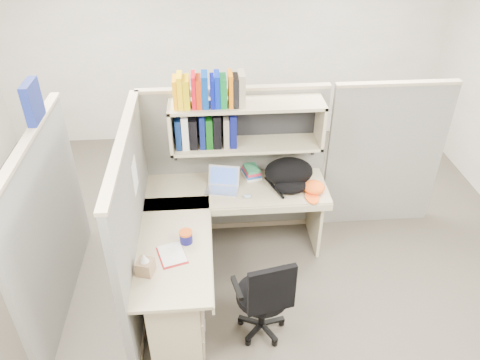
{
  "coord_description": "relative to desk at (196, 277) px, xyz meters",
  "views": [
    {
      "loc": [
        -0.26,
        -3.1,
        3.31
      ],
      "look_at": [
        0.01,
        0.25,
        1.04
      ],
      "focal_mm": 35.0,
      "sensor_mm": 36.0,
      "label": 1
    }
  ],
  "objects": [
    {
      "name": "ground",
      "position": [
        0.41,
        0.29,
        -0.44
      ],
      "size": [
        6.0,
        6.0,
        0.0
      ],
      "primitive_type": "plane",
      "color": "#3C352E",
      "rests_on": "ground"
    },
    {
      "name": "room_shell",
      "position": [
        0.41,
        0.29,
        1.18
      ],
      "size": [
        6.0,
        6.0,
        6.0
      ],
      "color": "#A6A096",
      "rests_on": "ground"
    },
    {
      "name": "cubicle",
      "position": [
        0.04,
        0.74,
        0.47
      ],
      "size": [
        3.79,
        1.84,
        1.95
      ],
      "color": "#60605C",
      "rests_on": "ground"
    },
    {
      "name": "desk",
      "position": [
        0.0,
        0.0,
        0.0
      ],
      "size": [
        1.74,
        1.75,
        0.73
      ],
      "color": "tan",
      "rests_on": "ground"
    },
    {
      "name": "laptop",
      "position": [
        0.27,
        0.83,
        0.4
      ],
      "size": [
        0.36,
        0.36,
        0.21
      ],
      "primitive_type": null,
      "rotation": [
        0.0,
        0.0,
        -0.22
      ],
      "color": "silver",
      "rests_on": "desk"
    },
    {
      "name": "backpack",
      "position": [
        0.91,
        0.83,
        0.43
      ],
      "size": [
        0.48,
        0.38,
        0.28
      ],
      "primitive_type": null,
      "rotation": [
        0.0,
        0.0,
        0.05
      ],
      "color": "black",
      "rests_on": "desk"
    },
    {
      "name": "orange_cap",
      "position": [
        1.13,
        0.74,
        0.35
      ],
      "size": [
        0.27,
        0.29,
        0.11
      ],
      "primitive_type": null,
      "rotation": [
        0.0,
        0.0,
        -0.37
      ],
      "color": "#FF5C16",
      "rests_on": "desk"
    },
    {
      "name": "snack_canister",
      "position": [
        -0.06,
        0.12,
        0.35
      ],
      "size": [
        0.11,
        0.11,
        0.11
      ],
      "color": "#100E55",
      "rests_on": "desk"
    },
    {
      "name": "tissue_box",
      "position": [
        -0.36,
        -0.21,
        0.38
      ],
      "size": [
        0.15,
        0.15,
        0.19
      ],
      "primitive_type": null,
      "rotation": [
        0.0,
        0.0,
        -0.3
      ],
      "color": "#9D7B59",
      "rests_on": "desk"
    },
    {
      "name": "mouse",
      "position": [
        0.5,
        0.7,
        0.31
      ],
      "size": [
        0.09,
        0.07,
        0.03
      ],
      "primitive_type": "ellipsoid",
      "rotation": [
        0.0,
        0.0,
        -0.31
      ],
      "color": "#83A3BA",
      "rests_on": "desk"
    },
    {
      "name": "paper_cup",
      "position": [
        0.34,
        1.05,
        0.34
      ],
      "size": [
        0.08,
        0.08,
        0.1
      ],
      "primitive_type": "cylinder",
      "rotation": [
        0.0,
        0.0,
        -0.15
      ],
      "color": "white",
      "rests_on": "desk"
    },
    {
      "name": "book_stack",
      "position": [
        0.57,
        1.06,
        0.34
      ],
      "size": [
        0.2,
        0.24,
        0.1
      ],
      "primitive_type": null,
      "rotation": [
        0.0,
        0.0,
        0.24
      ],
      "color": "gray",
      "rests_on": "desk"
    },
    {
      "name": "loose_paper",
      "position": [
        -0.17,
        -0.02,
        0.29
      ],
      "size": [
        0.25,
        0.3,
        0.0
      ],
      "primitive_type": null,
      "rotation": [
        0.0,
        0.0,
        0.29
      ],
      "color": "white",
      "rests_on": "desk"
    },
    {
      "name": "task_chair",
      "position": [
        0.54,
        -0.27,
        -0.12
      ],
      "size": [
        0.51,
        0.47,
        0.9
      ],
      "color": "black",
      "rests_on": "ground"
    }
  ]
}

